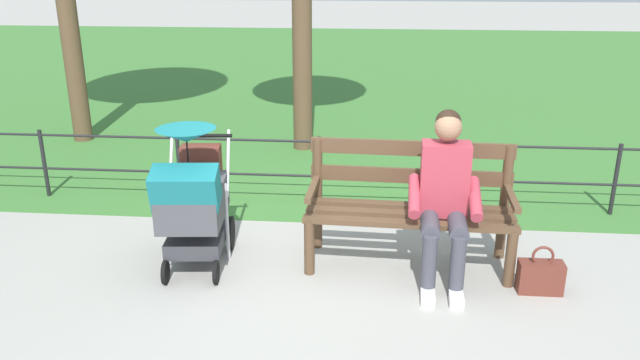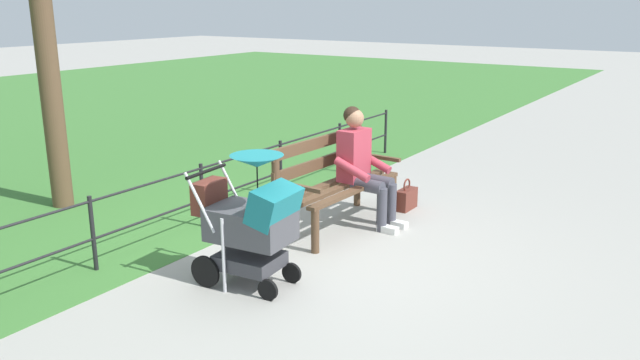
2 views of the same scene
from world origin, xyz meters
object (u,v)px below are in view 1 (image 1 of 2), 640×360
Objects in this scene: person_on_bench at (445,193)px; handbag at (540,276)px; stroller at (193,196)px; park_bench at (410,200)px.

handbag is (-0.71, 0.20, -0.55)m from person_on_bench.
stroller is 3.11× the size of handbag.
person_on_bench is 1.11× the size of stroller.
stroller is at bearing -3.89° from handbag.
stroller is 2.65m from handbag.
park_bench is 1.41× the size of stroller.
stroller reaches higher than handbag.
handbag is at bearing 164.34° from person_on_bench.
person_on_bench is (-0.24, 0.22, 0.15)m from park_bench.
park_bench is 1.68m from stroller.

